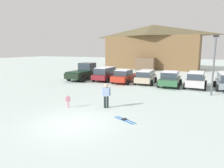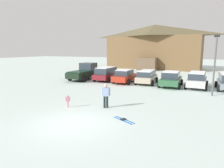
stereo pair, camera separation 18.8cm
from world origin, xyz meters
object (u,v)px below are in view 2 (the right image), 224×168
ski_lodge (154,47)px  lamp_post (215,62)px  parked_green_coupe (171,79)px  pickup_truck (85,72)px  parked_beige_suv (147,76)px  parked_silver_wagon (197,79)px  skier_child_in_pink_snowsuit (68,100)px  parked_maroon_van (106,73)px  pair_of_skis (124,120)px  skier_adult_in_blue_parka (106,94)px  parked_red_sedan (125,76)px

ski_lodge → lamp_post: ski_lodge is taller
parked_green_coupe → pickup_truck: 11.09m
parked_beige_suv → pickup_truck: 8.28m
parked_silver_wagon → lamp_post: (1.43, -3.22, 2.01)m
pickup_truck → skier_child_in_pink_snowsuit: pickup_truck is taller
parked_maroon_van → lamp_post: bearing=-15.4°
lamp_post → pickup_truck: bearing=168.5°
parked_beige_suv → skier_child_in_pink_snowsuit: size_ratio=4.78×
parked_maroon_van → lamp_post: 12.68m
pickup_truck → pair_of_skis: 16.04m
parked_beige_suv → parked_silver_wagon: (5.38, -0.19, 0.04)m
lamp_post → skier_child_in_pink_snowsuit: bearing=-137.0°
ski_lodge → skier_adult_in_blue_parka: size_ratio=11.48×
ski_lodge → parked_red_sedan: 19.88m
skier_adult_in_blue_parka → lamp_post: 9.92m
skier_child_in_pink_snowsuit → pair_of_skis: 4.49m
parked_red_sedan → pair_of_skis: 12.91m
parked_maroon_van → parked_green_coupe: parked_maroon_van is taller
skier_adult_in_blue_parka → pickup_truck: bearing=129.8°
parked_beige_suv → parked_green_coupe: size_ratio=0.98×
parked_maroon_van → skier_adult_in_blue_parka: (5.56, -10.55, 0.02)m
pair_of_skis → skier_adult_in_blue_parka: bearing=139.9°
ski_lodge → parked_silver_wagon: size_ratio=4.51×
parked_beige_suv → skier_adult_in_blue_parka: 10.64m
parked_silver_wagon → skier_adult_in_blue_parka: (-5.08, -10.44, 0.05)m
ski_lodge → skier_adult_in_blue_parka: 30.22m
pair_of_skis → skier_child_in_pink_snowsuit: bearing=171.8°
ski_lodge → parked_beige_suv: bearing=-77.5°
parked_silver_wagon → parked_green_coupe: bearing=-172.5°
pickup_truck → skier_adult_in_blue_parka: size_ratio=3.27×
parked_silver_wagon → lamp_post: 4.06m
pickup_truck → pair_of_skis: size_ratio=3.59×
parked_beige_suv → pair_of_skis: parked_beige_suv is taller
parked_red_sedan → skier_child_in_pink_snowsuit: (0.47, -11.29, -0.30)m
pickup_truck → pair_of_skis: pickup_truck is taller
skier_child_in_pink_snowsuit → parked_red_sedan: bearing=92.4°
parked_red_sedan → parked_green_coupe: bearing=-1.1°
parked_green_coupe → lamp_post: 5.34m
parked_green_coupe → skier_child_in_pink_snowsuit: bearing=-113.7°
skier_adult_in_blue_parka → skier_child_in_pink_snowsuit: 2.65m
ski_lodge → pair_of_skis: (6.56, -31.39, -4.47)m
ski_lodge → lamp_post: 25.07m
parked_beige_suv → skier_child_in_pink_snowsuit: (-2.08, -11.71, -0.34)m
parked_beige_suv → pickup_truck: pickup_truck is taller
parked_maroon_van → parked_silver_wagon: size_ratio=0.99×
ski_lodge → lamp_post: bearing=-63.8°
parked_beige_suv → lamp_post: 7.89m
parked_maroon_van → parked_red_sedan: size_ratio=0.95×
parked_green_coupe → pair_of_skis: 11.86m
parked_beige_suv → skier_adult_in_blue_parka: bearing=-88.4°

